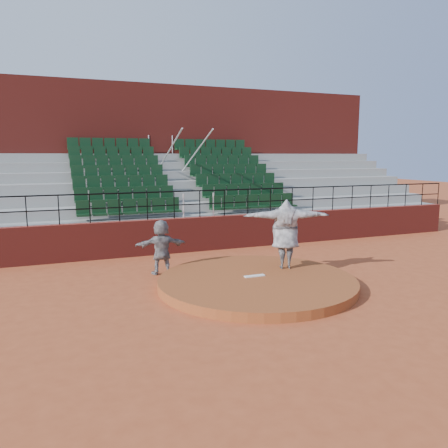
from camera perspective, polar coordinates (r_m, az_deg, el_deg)
The scene contains 9 objects.
ground at distance 12.34m, azimuth 4.31°, elevation -8.14°, with size 90.00×90.00×0.00m, color #A74925.
pitchers_mound at distance 12.30m, azimuth 4.31°, elevation -7.58°, with size 5.50×5.50×0.25m, color brown.
pitching_rubber at distance 12.39m, azimuth 4.02°, elevation -6.78°, with size 0.60×0.15×0.03m, color white.
boundary_wall at distance 16.70m, azimuth -3.15°, elevation -1.30°, with size 24.00×0.30×1.30m, color maroon.
wall_railing at distance 16.51m, azimuth -3.19°, elevation 3.42°, with size 24.04×0.05×1.03m.
seating_deck at distance 20.04m, azimuth -6.46°, elevation 2.70°, with size 24.00×5.97×4.63m.
press_box_facade at distance 23.77m, azimuth -9.07°, elevation 8.69°, with size 24.00×3.00×7.10m, color maroon.
pitcher at distance 13.20m, azimuth 8.04°, elevation -1.29°, with size 2.56×0.70×2.08m, color black.
fielder at distance 13.53m, azimuth -8.18°, elevation -2.96°, with size 1.57×0.50×1.69m, color black.
Camera 1 is at (-5.16, -10.60, 3.63)m, focal length 35.00 mm.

